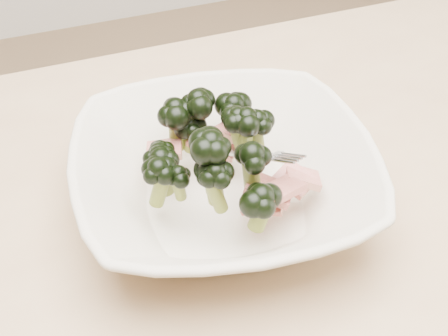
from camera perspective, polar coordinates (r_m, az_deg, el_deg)
The scene contains 2 objects.
dining_table at distance 0.68m, azimuth 0.47°, elevation -12.71°, with size 1.20×0.80×0.75m.
broccoli_dish at distance 0.62m, azimuth -0.10°, elevation -0.60°, with size 0.34×0.34×0.13m.
Camera 1 is at (-0.16, -0.38, 1.19)m, focal length 50.00 mm.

